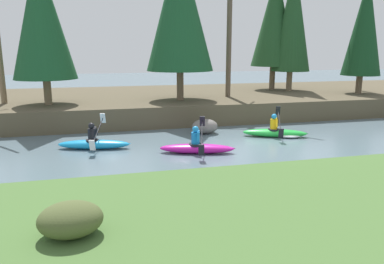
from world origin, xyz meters
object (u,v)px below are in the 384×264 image
(kayaker_middle, at_px, (197,147))
(kayaker_trailing, at_px, (94,143))
(kayaker_lead, at_px, (277,132))
(boulder_midstream, at_px, (205,126))

(kayaker_middle, relative_size, kayaker_trailing, 0.99)
(kayaker_trailing, bearing_deg, kayaker_lead, 13.62)
(kayaker_lead, bearing_deg, boulder_midstream, 175.74)
(kayaker_lead, xyz_separation_m, kayaker_trailing, (-7.62, -0.10, 0.02))
(kayaker_middle, distance_m, boulder_midstream, 3.23)
(kayaker_middle, bearing_deg, kayaker_trailing, 173.51)
(kayaker_lead, relative_size, kayaker_trailing, 0.98)
(kayaker_middle, height_order, boulder_midstream, kayaker_middle)
(kayaker_middle, xyz_separation_m, kayaker_trailing, (-3.64, 1.52, 0.00))
(kayaker_middle, relative_size, boulder_midstream, 2.39)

